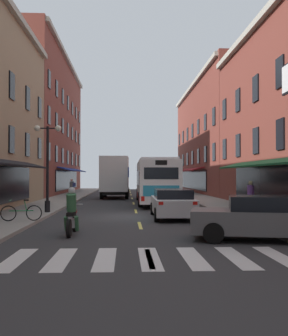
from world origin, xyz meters
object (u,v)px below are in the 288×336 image
at_px(motorcycle_rider, 72,214).
at_px(box_truck, 115,177).
at_px(pedestrian_near, 72,188).
at_px(sedan_mid, 264,218).
at_px(transit_bus, 155,181).
at_px(street_lamp_twin, 48,164).
at_px(bicycle_near, 21,212).
at_px(pedestrian_far, 251,196).
at_px(sedan_near, 172,203).
at_px(sedan_far, 118,186).

bearing_deg(motorcycle_rider, box_truck, 87.57).
xyz_separation_m(motorcycle_rider, pedestrian_near, (-2.81, 20.92, 0.30)).
relative_size(sedan_mid, motorcycle_rider, 2.31).
bearing_deg(sedan_mid, transit_bus, 97.55).
bearing_deg(street_lamp_twin, pedestrian_near, 92.38).
height_order(box_truck, street_lamp_twin, street_lamp_twin).
height_order(bicycle_near, pedestrian_far, pedestrian_far).
relative_size(pedestrian_near, pedestrian_far, 1.00).
bearing_deg(transit_bus, sedan_near, -89.49).
distance_m(motorcycle_rider, bicycle_near, 4.02).
bearing_deg(bicycle_near, motorcycle_rider, -50.65).
relative_size(sedan_near, pedestrian_near, 2.90).
height_order(sedan_near, pedestrian_near, pedestrian_near).
xyz_separation_m(transit_bus, motorcycle_rider, (-4.07, -15.22, -0.97)).
distance_m(sedan_far, motorcycle_rider, 34.36).
xyz_separation_m(sedan_far, street_lamp_twin, (-3.18, -27.22, 1.96)).
bearing_deg(pedestrian_near, bicycle_near, -162.39).
xyz_separation_m(sedan_mid, motorcycle_rider, (-6.30, 1.54, -0.02)).
bearing_deg(transit_bus, pedestrian_far, -60.81).
bearing_deg(box_truck, motorcycle_rider, -92.43).
distance_m(sedan_far, pedestrian_near, 13.95).
distance_m(sedan_far, pedestrian_far, 28.34).
relative_size(sedan_near, sedan_far, 1.06).
xyz_separation_m(sedan_mid, street_lamp_twin, (-8.54, 8.67, 1.98)).
bearing_deg(sedan_near, bicycle_near, -162.48).
distance_m(sedan_near, street_lamp_twin, 6.97).
relative_size(motorcycle_rider, street_lamp_twin, 0.45).
height_order(motorcycle_rider, street_lamp_twin, street_lamp_twin).
relative_size(transit_bus, box_truck, 1.69).
distance_m(sedan_mid, sedan_far, 36.28).
bearing_deg(pedestrian_far, pedestrian_near, -51.44).
height_order(sedan_mid, street_lamp_twin, street_lamp_twin).
bearing_deg(motorcycle_rider, bicycle_near, 129.35).
distance_m(pedestrian_near, pedestrian_far, 17.97).
relative_size(transit_bus, pedestrian_far, 7.13).
bearing_deg(pedestrian_far, sedan_far, -75.27).
relative_size(box_truck, pedestrian_far, 4.22).
xyz_separation_m(sedan_mid, pedestrian_far, (2.33, 8.61, 0.25)).
relative_size(sedan_near, motorcycle_rider, 2.30).
height_order(box_truck, sedan_far, box_truck).
bearing_deg(box_truck, pedestrian_far, -63.30).
bearing_deg(pedestrian_near, box_truck, -52.51).
bearing_deg(transit_bus, pedestrian_near, 140.41).
xyz_separation_m(bicycle_near, street_lamp_twin, (0.31, 4.02, 2.20)).
relative_size(transit_bus, sedan_mid, 2.44).
relative_size(sedan_far, motorcycle_rider, 2.16).
bearing_deg(sedan_near, box_truck, 100.64).
relative_size(motorcycle_rider, pedestrian_near, 1.26).
distance_m(box_truck, pedestrian_far, 17.12).
xyz_separation_m(transit_bus, street_lamp_twin, (-6.32, -8.09, 1.02)).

